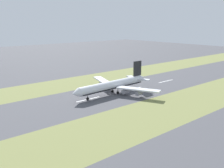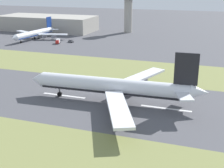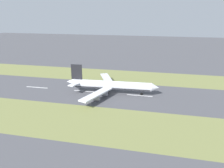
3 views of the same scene
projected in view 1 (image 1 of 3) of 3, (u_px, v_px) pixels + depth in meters
name	position (u px, v px, depth m)	size (l,w,h in m)	color
ground_plane	(110.00, 94.00, 180.02)	(800.00, 800.00, 0.00)	#4C4C51
grass_median_west	(162.00, 110.00, 146.92)	(40.00, 600.00, 0.01)	olive
grass_median_east	(75.00, 83.00, 213.13)	(40.00, 600.00, 0.01)	olive
centreline_dash_near	(166.00, 81.00, 218.96)	(1.20, 18.00, 0.01)	silver
centreline_dash_mid	(132.00, 89.00, 193.52)	(1.20, 18.00, 0.01)	silver
centreline_dash_far	(88.00, 99.00, 168.08)	(1.20, 18.00, 0.01)	silver
airplane_main_jet	(114.00, 85.00, 180.43)	(64.07, 67.18, 20.20)	silver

